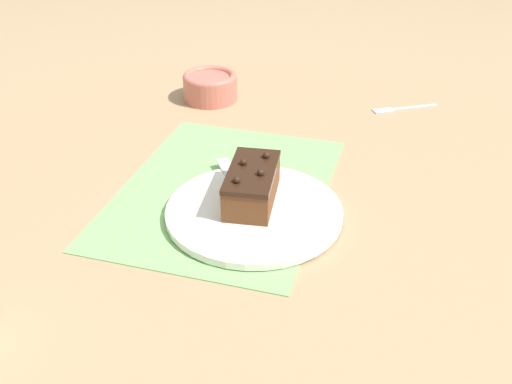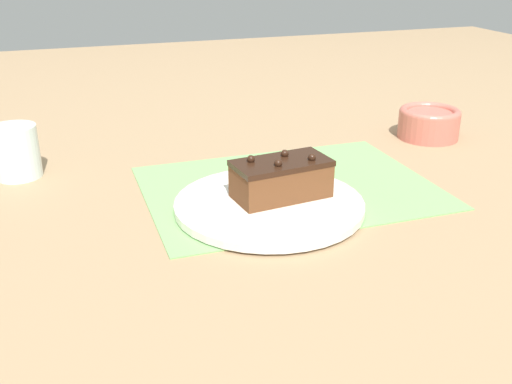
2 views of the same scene
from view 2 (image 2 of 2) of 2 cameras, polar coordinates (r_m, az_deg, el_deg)
name	(u,v)px [view 2 (image 2 of 2)]	position (r m, az deg, el deg)	size (l,w,h in m)	color
ground_plane	(289,188)	(0.97, 3.16, 0.39)	(3.00, 3.00, 0.00)	#9E7F5B
placemat_woven	(289,187)	(0.97, 3.16, 0.50)	(0.46, 0.34, 0.00)	#7AB266
cake_plate	(269,205)	(0.89, 1.26, -1.22)	(0.28, 0.28, 0.01)	white
chocolate_cake	(281,178)	(0.89, 2.41, 1.30)	(0.15, 0.09, 0.07)	brown
serving_knife	(277,191)	(0.91, 2.02, 0.08)	(0.19, 0.14, 0.01)	#472D19
drinking_glass	(16,152)	(1.08, -21.90, 3.58)	(0.08, 0.08, 0.09)	silver
small_bowl	(429,122)	(1.26, 16.15, 6.42)	(0.12, 0.12, 0.06)	#C66656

